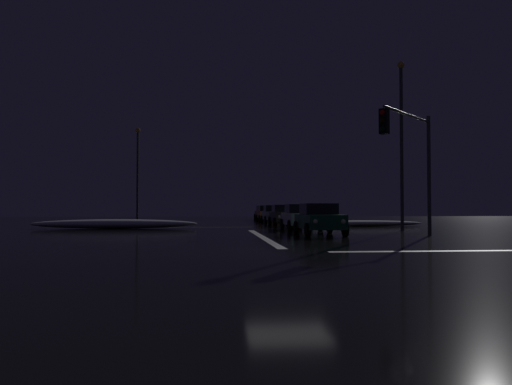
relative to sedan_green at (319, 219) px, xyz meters
name	(u,v)px	position (x,y,z in m)	size (l,w,h in m)	color
ground	(288,254)	(-3.05, -9.51, -0.85)	(120.00, 120.00, 0.10)	black
stop_line_north	(262,237)	(-3.05, -1.69, -0.80)	(0.35, 13.35, 0.01)	white
centre_line_ns	(245,227)	(-3.05, 9.91, -0.80)	(22.00, 0.15, 0.01)	yellow
snow_bank_left_curb	(115,224)	(-11.67, 8.25, -0.50)	(10.69, 1.50, 0.60)	white
snow_bank_right_curb	(362,223)	(5.57, 10.73, -0.59)	(8.96, 1.50, 0.43)	white
sedan_green	(319,219)	(0.00, 0.00, 0.00)	(2.02, 4.33, 1.57)	#14512D
sedan_white	(300,217)	(0.03, 5.50, 0.00)	(2.02, 4.33, 1.57)	silver
sedan_black	(284,215)	(0.00, 12.06, 0.00)	(2.02, 4.33, 1.57)	black
sedan_silver	(274,214)	(0.08, 18.79, 0.00)	(2.02, 4.33, 1.57)	#B7B7BC
sedan_orange	(267,213)	(0.12, 24.46, 0.00)	(2.02, 4.33, 1.57)	#C66014
sedan_red	(264,213)	(0.40, 30.09, 0.00)	(2.02, 4.33, 1.57)	maroon
traffic_signal_ne	(411,148)	(3.62, -2.84, 3.28)	(3.80, 3.80, 5.84)	#4C4C51
streetlamp_left_far	(138,168)	(-11.97, 19.91, 4.11)	(0.44, 0.44, 8.46)	#424247
streetlamp_right_near	(401,134)	(5.87, 3.91, 4.96)	(0.44, 0.44, 10.11)	#424247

